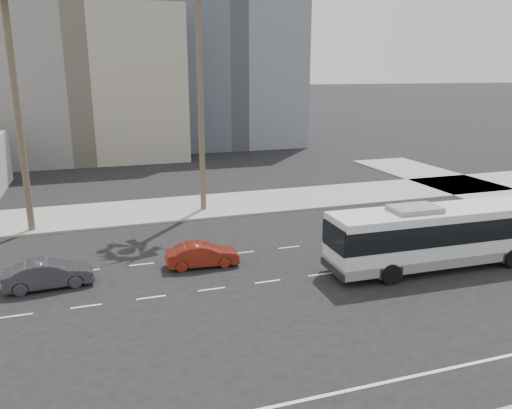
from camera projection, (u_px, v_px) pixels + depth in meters
name	position (u px, v px, depth m)	size (l,w,h in m)	color
ground	(320.00, 275.00, 26.89)	(700.00, 700.00, 0.00)	black
sidewalk_north	(239.00, 203.00, 41.09)	(120.00, 7.00, 0.15)	gray
midrise_beige_west	(80.00, 84.00, 62.19)	(24.00, 18.00, 18.00)	gray
midrise_gray_center	(221.00, 54.00, 73.61)	(20.00, 20.00, 26.00)	#535661
civic_tower	(100.00, 11.00, 245.44)	(42.00, 42.00, 129.00)	beige
highrise_right	(203.00, 19.00, 242.31)	(26.00, 26.00, 70.00)	#53565A
highrise_far	(236.00, 35.00, 278.68)	(22.00, 22.00, 60.00)	#53565A
city_bus	(438.00, 234.00, 27.53)	(12.69, 3.10, 3.63)	silver
car_a	(202.00, 255.00, 27.91)	(4.06, 1.42, 1.34)	maroon
car_b	(48.00, 274.00, 25.19)	(4.33, 1.51, 1.43)	#2F2F33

